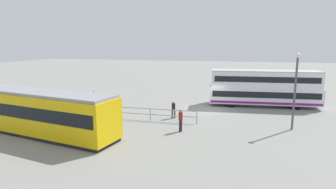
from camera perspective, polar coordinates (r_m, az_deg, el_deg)
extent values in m
plane|color=gray|center=(28.41, 8.71, -3.12)|extent=(160.00, 160.00, 0.00)
cube|color=white|center=(31.18, 19.19, -0.07)|extent=(11.53, 3.49, 1.77)
cube|color=white|center=(30.93, 19.38, 3.05)|extent=(11.18, 3.36, 1.65)
cube|color=black|center=(31.14, 19.21, 0.32)|extent=(10.96, 3.48, 0.64)
cube|color=black|center=(30.92, 19.39, 3.20)|extent=(10.61, 3.35, 0.60)
cube|color=#8C198C|center=(31.29, 19.12, -1.21)|extent=(11.30, 3.52, 0.24)
cube|color=#B2B2B7|center=(30.83, 19.48, 4.66)|extent=(11.18, 3.36, 0.10)
cylinder|color=black|center=(30.92, 12.66, -1.20)|extent=(1.20, 2.62, 1.00)
cylinder|color=black|center=(31.98, 24.63, -1.53)|extent=(1.20, 2.62, 1.00)
cube|color=#E5B70C|center=(22.30, -24.89, -3.40)|extent=(12.80, 4.98, 2.80)
cube|color=black|center=(22.24, -24.95, -2.70)|extent=(12.32, 4.92, 0.90)
cube|color=gray|center=(22.01, -25.19, 0.40)|extent=(12.52, 4.72, 0.20)
cube|color=black|center=(22.69, -24.59, -7.15)|extent=(12.53, 4.80, 0.25)
cylinder|color=#33384C|center=(24.86, 0.89, -4.06)|extent=(0.14, 0.14, 0.77)
cylinder|color=#33384C|center=(24.84, 1.40, -4.07)|extent=(0.14, 0.14, 0.77)
cylinder|color=black|center=(24.69, 1.15, -2.52)|extent=(0.37, 0.37, 0.60)
sphere|color=tan|center=(24.60, 1.15, -1.61)|extent=(0.21, 0.21, 0.21)
cylinder|color=black|center=(21.22, 2.76, -6.53)|extent=(0.14, 0.14, 0.85)
cylinder|color=black|center=(21.03, 2.49, -6.68)|extent=(0.14, 0.14, 0.85)
cylinder|color=maroon|center=(20.91, 2.64, -4.63)|extent=(0.39, 0.39, 0.65)
sphere|color=#8C6647|center=(20.80, 2.65, -3.46)|extent=(0.23, 0.23, 0.23)
cube|color=gray|center=(23.99, -3.71, -2.98)|extent=(8.19, 0.14, 0.06)
cube|color=gray|center=(24.11, -3.70, -4.14)|extent=(8.19, 0.14, 0.06)
cylinder|color=gray|center=(23.26, 6.01, -4.79)|extent=(0.07, 0.07, 1.05)
cylinder|color=gray|center=(24.12, -3.70, -4.19)|extent=(0.07, 0.07, 1.05)
cylinder|color=gray|center=(25.61, -12.49, -3.55)|extent=(0.07, 0.07, 1.05)
cylinder|color=slate|center=(26.70, -15.06, -1.74)|extent=(0.10, 0.10, 2.28)
cube|color=white|center=(26.53, -15.19, -0.21)|extent=(1.08, 0.25, 0.62)
cylinder|color=#4C4C51|center=(23.17, 24.83, 0.04)|extent=(0.16, 0.16, 5.63)
sphere|color=#F2EFCC|center=(22.87, 25.40, 7.36)|extent=(0.36, 0.36, 0.36)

